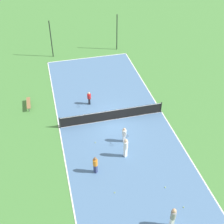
# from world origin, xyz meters

# --- Properties ---
(ground_plane) EXTENTS (80.00, 80.00, 0.00)m
(ground_plane) POSITION_xyz_m (0.00, 0.00, 0.00)
(ground_plane) COLOR #47843D
(court_surface) EXTENTS (9.84, 24.85, 0.02)m
(court_surface) POSITION_xyz_m (0.00, 0.00, 0.01)
(court_surface) COLOR #4C729E
(court_surface) RESTS_ON ground_plane
(tennis_net) EXTENTS (9.64, 0.10, 1.12)m
(tennis_net) POSITION_xyz_m (0.00, 0.00, 0.59)
(tennis_net) COLOR black
(tennis_net) RESTS_ON court_surface
(bench) EXTENTS (0.36, 1.90, 0.45)m
(bench) POSITION_xyz_m (-7.36, 3.96, 0.39)
(bench) COLOR olive
(bench) RESTS_ON ground_plane
(player_center_orange) EXTENTS (0.51, 0.51, 1.57)m
(player_center_orange) POSITION_xyz_m (-2.74, -5.86, 0.91)
(player_center_orange) COLOR navy
(player_center_orange) RESTS_ON court_surface
(player_near_white) EXTENTS (0.48, 0.48, 1.83)m
(player_near_white) POSITION_xyz_m (-0.08, -4.80, 1.08)
(player_near_white) COLOR white
(player_near_white) RESTS_ON court_surface
(player_far_white) EXTENTS (0.37, 0.94, 1.46)m
(player_far_white) POSITION_xyz_m (0.28, -3.10, 0.85)
(player_far_white) COLOR white
(player_far_white) RESTS_ON court_surface
(player_coach_red) EXTENTS (0.43, 0.96, 1.37)m
(player_coach_red) POSITION_xyz_m (-1.57, 2.90, 0.79)
(player_coach_red) COLOR black
(player_coach_red) RESTS_ON court_surface
(player_baseline_gray) EXTENTS (0.36, 0.36, 1.82)m
(player_baseline_gray) POSITION_xyz_m (1.07, -11.54, 1.08)
(player_baseline_gray) COLOR white
(player_baseline_gray) RESTS_ON court_surface
(tennis_ball_right_alley) EXTENTS (0.07, 0.07, 0.07)m
(tennis_ball_right_alley) POSITION_xyz_m (-1.82, -8.11, 0.06)
(tennis_ball_right_alley) COLOR #CCE033
(tennis_ball_right_alley) RESTS_ON court_surface
(tennis_ball_midcourt) EXTENTS (0.07, 0.07, 0.07)m
(tennis_ball_midcourt) POSITION_xyz_m (1.86, -8.53, 0.06)
(tennis_ball_midcourt) COLOR #CCE033
(tennis_ball_midcourt) RESTS_ON court_surface
(tennis_ball_far_baseline) EXTENTS (0.07, 0.07, 0.07)m
(tennis_ball_far_baseline) POSITION_xyz_m (-2.12, -2.69, 0.06)
(tennis_ball_far_baseline) COLOR #CCE033
(tennis_ball_far_baseline) RESTS_ON court_surface
(tennis_ball_near_net) EXTENTS (0.07, 0.07, 0.07)m
(tennis_ball_near_net) POSITION_xyz_m (2.45, -10.42, 0.06)
(tennis_ball_near_net) COLOR #CCE033
(tennis_ball_near_net) RESTS_ON court_surface
(fence_post_back_left) EXTENTS (0.12, 0.12, 4.57)m
(fence_post_back_left) POSITION_xyz_m (-4.07, 13.83, 2.29)
(fence_post_back_left) COLOR black
(fence_post_back_left) RESTS_ON ground_plane
(fence_post_back_right) EXTENTS (0.12, 0.12, 4.57)m
(fence_post_back_right) POSITION_xyz_m (4.07, 13.83, 2.29)
(fence_post_back_right) COLOR black
(fence_post_back_right) RESTS_ON ground_plane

